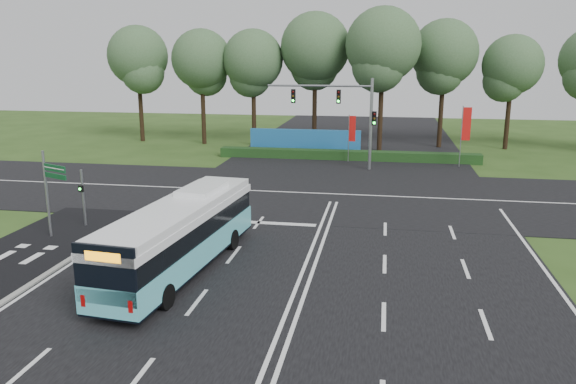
{
  "coord_description": "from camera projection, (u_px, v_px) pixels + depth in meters",
  "views": [
    {
      "loc": [
        3.09,
        -22.73,
        8.61
      ],
      "look_at": [
        -1.21,
        2.0,
        2.51
      ],
      "focal_mm": 35.0,
      "sensor_mm": 36.0,
      "label": 1
    }
  ],
  "objects": [
    {
      "name": "blue_hoarding",
      "position": [
        305.0,
        142.0,
        50.56
      ],
      "size": [
        10.0,
        0.3,
        2.2
      ],
      "primitive_type": "cube",
      "color": "#1D619F",
      "rests_on": "ground"
    },
    {
      "name": "banner_flag_mid",
      "position": [
        351.0,
        131.0,
        46.14
      ],
      "size": [
        0.58,
        0.09,
        3.94
      ],
      "rotation": [
        0.0,
        0.0,
        -0.06
      ],
      "color": "gray",
      "rests_on": "ground"
    },
    {
      "name": "street_sign",
      "position": [
        50.0,
        185.0,
        26.55
      ],
      "size": [
        1.54,
        0.74,
        4.27
      ],
      "rotation": [
        0.0,
        0.0,
        -0.41
      ],
      "color": "gray",
      "rests_on": "ground"
    },
    {
      "name": "road_cross",
      "position": [
        333.0,
        194.0,
        35.79
      ],
      "size": [
        120.0,
        14.0,
        0.05
      ],
      "primitive_type": "cube",
      "color": "black",
      "rests_on": "ground"
    },
    {
      "name": "ground",
      "position": [
        307.0,
        260.0,
        24.3
      ],
      "size": [
        120.0,
        120.0,
        0.0
      ],
      "primitive_type": "plane",
      "color": "#2B4818",
      "rests_on": "ground"
    },
    {
      "name": "pedestrian_signal",
      "position": [
        83.0,
        196.0,
        28.71
      ],
      "size": [
        0.28,
        0.4,
        3.0
      ],
      "rotation": [
        0.0,
        0.0,
        -0.43
      ],
      "color": "gray",
      "rests_on": "ground"
    },
    {
      "name": "road_main",
      "position": [
        307.0,
        260.0,
        24.3
      ],
      "size": [
        20.0,
        120.0,
        0.04
      ],
      "primitive_type": "cube",
      "color": "black",
      "rests_on": "ground"
    },
    {
      "name": "bike_path",
      "position": [
        2.0,
        266.0,
        23.5
      ],
      "size": [
        5.0,
        18.0,
        0.06
      ],
      "primitive_type": "cube",
      "color": "black",
      "rests_on": "ground"
    },
    {
      "name": "banner_flag_right",
      "position": [
        465.0,
        128.0,
        43.93
      ],
      "size": [
        0.72,
        0.09,
        4.84
      ],
      "rotation": [
        0.0,
        0.0,
        0.05
      ],
      "color": "gray",
      "rests_on": "ground"
    },
    {
      "name": "eucalyptus_row",
      "position": [
        374.0,
        55.0,
        52.02
      ],
      "size": [
        55.31,
        9.92,
        12.94
      ],
      "color": "black",
      "rests_on": "ground"
    },
    {
      "name": "traffic_light_gantry",
      "position": [
        348.0,
        109.0,
        42.8
      ],
      "size": [
        8.41,
        0.28,
        7.0
      ],
      "color": "gray",
      "rests_on": "ground"
    },
    {
      "name": "city_bus",
      "position": [
        181.0,
        235.0,
        22.68
      ],
      "size": [
        3.27,
        10.97,
        3.1
      ],
      "rotation": [
        0.0,
        0.0,
        -0.1
      ],
      "color": "#59C3CF",
      "rests_on": "ground"
    },
    {
      "name": "hedge",
      "position": [
        347.0,
        155.0,
        47.67
      ],
      "size": [
        22.0,
        1.2,
        0.8
      ],
      "primitive_type": "cube",
      "color": "#163513",
      "rests_on": "ground"
    },
    {
      "name": "kerb_strip",
      "position": [
        55.0,
        269.0,
        23.1
      ],
      "size": [
        0.25,
        18.0,
        0.12
      ],
      "primitive_type": "cube",
      "color": "gray",
      "rests_on": "ground"
    }
  ]
}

